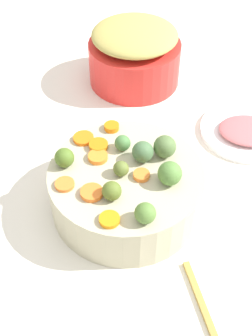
{
  "coord_description": "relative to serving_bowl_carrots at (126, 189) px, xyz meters",
  "views": [
    {
      "loc": [
        -0.28,
        -0.47,
        0.7
      ],
      "look_at": [
        0.01,
        0.0,
        0.12
      ],
      "focal_mm": 47.75,
      "sensor_mm": 36.0,
      "label": 1
    }
  ],
  "objects": [
    {
      "name": "carrot_slice_5",
      "position": [
        -0.11,
        0.03,
        0.05
      ],
      "size": [
        0.05,
        0.05,
        0.01
      ],
      "primitive_type": "cylinder",
      "rotation": [
        0.0,
        0.0,
        5.51
      ],
      "color": "orange",
      "rests_on": "serving_bowl_carrots"
    },
    {
      "name": "metal_pot",
      "position": [
        0.24,
        0.35,
        0.01
      ],
      "size": [
        0.23,
        0.23,
        0.11
      ],
      "primitive_type": "cylinder",
      "color": "red",
      "rests_on": "tabletop"
    },
    {
      "name": "serving_bowl_carrots",
      "position": [
        0.0,
        0.0,
        0.0
      ],
      "size": [
        0.29,
        0.29,
        0.09
      ],
      "primitive_type": "cylinder",
      "color": "#B7B192",
      "rests_on": "tabletop"
    },
    {
      "name": "carrot_slice_3",
      "position": [
        -0.01,
        0.08,
        0.05
      ],
      "size": [
        0.05,
        0.05,
        0.01
      ],
      "primitive_type": "cylinder",
      "rotation": [
        0.0,
        0.0,
        5.89
      ],
      "color": "orange",
      "rests_on": "serving_bowl_carrots"
    },
    {
      "name": "ham_plate",
      "position": [
        0.34,
        0.04,
        -0.04
      ],
      "size": [
        0.21,
        0.21,
        0.01
      ],
      "primitive_type": "cylinder",
      "color": "white",
      "rests_on": "tabletop"
    },
    {
      "name": "brussels_sprout_5",
      "position": [
        0.03,
        0.05,
        0.06
      ],
      "size": [
        0.03,
        0.03,
        0.03
      ],
      "primitive_type": "sphere",
      "color": "#487B3F",
      "rests_on": "serving_bowl_carrots"
    },
    {
      "name": "tabletop",
      "position": [
        -0.01,
        -0.0,
        -0.06
      ],
      "size": [
        2.4,
        2.4,
        0.02
      ],
      "primitive_type": "cube",
      "color": "silver",
      "rests_on": "ground"
    },
    {
      "name": "brussels_sprout_7",
      "position": [
        -0.03,
        -0.11,
        0.06
      ],
      "size": [
        0.04,
        0.04,
        0.04
      ],
      "primitive_type": "sphere",
      "color": "#547C36",
      "rests_on": "serving_bowl_carrots"
    },
    {
      "name": "stuffing_mound",
      "position": [
        0.24,
        0.35,
        0.08
      ],
      "size": [
        0.21,
        0.21,
        0.05
      ],
      "primitive_type": "ellipsoid",
      "color": "tan",
      "rests_on": "metal_pot"
    },
    {
      "name": "brussels_sprout_3",
      "position": [
        -0.05,
        -0.04,
        0.06
      ],
      "size": [
        0.03,
        0.03,
        0.03
      ],
      "primitive_type": "sphere",
      "color": "#576B28",
      "rests_on": "serving_bowl_carrots"
    },
    {
      "name": "carrot_slice_6",
      "position": [
        0.02,
        -0.03,
        0.05
      ],
      "size": [
        0.04,
        0.04,
        0.01
      ],
      "primitive_type": "cylinder",
      "rotation": [
        0.0,
        0.0,
        2.32
      ],
      "color": "orange",
      "rests_on": "serving_bowl_carrots"
    },
    {
      "name": "ham_slice_main",
      "position": [
        0.34,
        0.02,
        -0.03
      ],
      "size": [
        0.17,
        0.16,
        0.02
      ],
      "primitive_type": "ellipsoid",
      "rotation": [
        0.0,
        0.0,
        5.65
      ],
      "color": "#C1656A",
      "rests_on": "ham_plate"
    },
    {
      "name": "carrot_slice_7",
      "position": [
        -0.08,
        -0.08,
        0.05
      ],
      "size": [
        0.04,
        0.04,
        0.01
      ],
      "primitive_type": "cylinder",
      "rotation": [
        0.0,
        0.0,
        0.27
      ],
      "color": "orange",
      "rests_on": "serving_bowl_carrots"
    },
    {
      "name": "brussels_sprout_0",
      "position": [
        0.05,
        -0.06,
        0.07
      ],
      "size": [
        0.04,
        0.04,
        0.04
      ],
      "primitive_type": "sphere",
      "color": "#54823A",
      "rests_on": "serving_bowl_carrots"
    },
    {
      "name": "carrot_slice_0",
      "position": [
        -0.03,
        0.06,
        0.05
      ],
      "size": [
        0.05,
        0.05,
        0.01
      ],
      "primitive_type": "cylinder",
      "rotation": [
        0.0,
        0.0,
        0.9
      ],
      "color": "orange",
      "rests_on": "serving_bowl_carrots"
    },
    {
      "name": "carrot_slice_4",
      "position": [
        -0.08,
        -0.01,
        0.05
      ],
      "size": [
        0.05,
        0.05,
        0.01
      ],
      "primitive_type": "cylinder",
      "rotation": [
        0.0,
        0.0,
        2.04
      ],
      "color": "orange",
      "rests_on": "serving_bowl_carrots"
    },
    {
      "name": "brussels_sprout_1",
      "position": [
        -0.08,
        0.07,
        0.06
      ],
      "size": [
        0.04,
        0.04,
        0.04
      ],
      "primitive_type": "sphere",
      "color": "#4D6D25",
      "rests_on": "serving_bowl_carrots"
    },
    {
      "name": "carrot_slice_1",
      "position": [
        0.04,
        0.11,
        0.05
      ],
      "size": [
        0.04,
        0.04,
        0.01
      ],
      "primitive_type": "cylinder",
      "rotation": [
        0.0,
        0.0,
        5.83
      ],
      "color": "orange",
      "rests_on": "serving_bowl_carrots"
    },
    {
      "name": "carrot_slice_2",
      "position": [
        -0.02,
        0.12,
        0.05
      ],
      "size": [
        0.05,
        0.05,
        0.01
      ],
      "primitive_type": "cylinder",
      "rotation": [
        0.0,
        0.0,
        4.5
      ],
      "color": "orange",
      "rests_on": "serving_bowl_carrots"
    },
    {
      "name": "brussels_sprout_6",
      "position": [
        0.08,
        0.0,
        0.07
      ],
      "size": [
        0.04,
        0.04,
        0.04
      ],
      "primitive_type": "sphere",
      "color": "#526F3C",
      "rests_on": "serving_bowl_carrots"
    },
    {
      "name": "brussels_sprout_4",
      "position": [
        -0.01,
        0.0,
        0.06
      ],
      "size": [
        0.03,
        0.03,
        0.03
      ],
      "primitive_type": "sphere",
      "color": "#5D6F2E",
      "rests_on": "serving_bowl_carrots"
    },
    {
      "name": "brussels_sprout_2",
      "position": [
        0.04,
        0.01,
        0.07
      ],
      "size": [
        0.04,
        0.04,
        0.04
      ],
      "primitive_type": "sphere",
      "color": "#476B42",
      "rests_on": "serving_bowl_carrots"
    }
  ]
}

